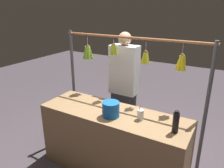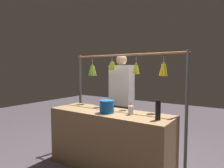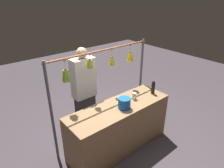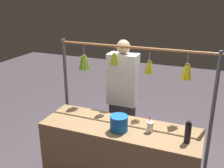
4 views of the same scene
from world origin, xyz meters
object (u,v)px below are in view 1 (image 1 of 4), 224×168
(water_bottle, at_px, (176,122))
(vendor_person, at_px, (124,91))
(blue_bucket, at_px, (111,109))
(drink_cup, at_px, (140,115))

(water_bottle, height_order, vendor_person, vendor_person)
(water_bottle, bearing_deg, blue_bucket, 2.29)
(water_bottle, relative_size, vendor_person, 0.14)
(blue_bucket, relative_size, drink_cup, 1.12)
(vendor_person, bearing_deg, water_bottle, 141.83)
(water_bottle, distance_m, vendor_person, 1.26)
(drink_cup, height_order, vendor_person, vendor_person)
(water_bottle, relative_size, drink_cup, 1.36)
(water_bottle, xyz_separation_m, blue_bucket, (0.74, 0.03, -0.03))
(drink_cup, distance_m, vendor_person, 0.91)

